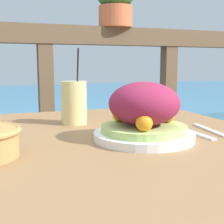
# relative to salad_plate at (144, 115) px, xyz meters

# --- Properties ---
(patio_table) EXTENTS (1.01, 0.99, 0.73)m
(patio_table) POSITION_rel_salad_plate_xyz_m (-0.13, 0.07, -0.16)
(patio_table) COLOR olive
(patio_table) RESTS_ON ground_plane
(railing_fence) EXTENTS (2.80, 0.08, 1.11)m
(railing_fence) POSITION_rel_salad_plate_xyz_m (-0.13, 0.84, -0.04)
(railing_fence) COLOR brown
(railing_fence) RESTS_ON ground_plane
(sea_backdrop) EXTENTS (12.00, 4.00, 0.53)m
(sea_backdrop) POSITION_rel_salad_plate_xyz_m (-0.13, 3.34, -0.53)
(sea_backdrop) COLOR teal
(sea_backdrop) RESTS_ON ground_plane
(salad_plate) EXTENTS (0.26, 0.26, 0.15)m
(salad_plate) POSITION_rel_salad_plate_xyz_m (0.00, 0.00, 0.00)
(salad_plate) COLOR white
(salad_plate) RESTS_ON patio_table
(drink_glass) EXTENTS (0.08, 0.08, 0.24)m
(drink_glass) POSITION_rel_salad_plate_xyz_m (-0.12, 0.27, 0.00)
(drink_glass) COLOR #DBCC7F
(drink_glass) RESTS_ON patio_table
(fork) EXTENTS (0.02, 0.18, 0.00)m
(fork) POSITION_rel_salad_plate_xyz_m (0.16, 0.02, -0.06)
(fork) COLOR silver
(fork) RESTS_ON patio_table
(knife) EXTENTS (0.04, 0.18, 0.00)m
(knife) POSITION_rel_salad_plate_xyz_m (0.23, 0.03, -0.06)
(knife) COLOR silver
(knife) RESTS_ON patio_table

